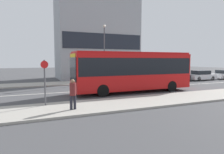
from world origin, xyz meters
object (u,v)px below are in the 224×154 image
Objects in this scene: parked_car_1 at (201,76)px; pedestrian_near_stop at (73,92)px; city_bus at (133,69)px; parked_car_0 at (172,76)px; bus_stop_sign at (45,79)px; street_lamp at (104,47)px.

pedestrian_near_stop is at bearing -153.46° from parked_car_1.
city_bus reaches higher than pedestrian_near_stop.
parked_car_0 is at bearing 31.97° from city_bus.
bus_stop_sign is 13.15m from street_lamp.
pedestrian_near_stop is 0.24× the size of street_lamp.
city_bus is at bearing 35.01° from pedestrian_near_stop.
street_lamp reaches higher than pedestrian_near_stop.
parked_car_1 is 23.14m from bus_stop_sign.
parked_car_0 is 18.72m from bus_stop_sign.
city_bus is at bearing -90.56° from street_lamp.
parked_car_1 is (4.92, -0.14, -0.02)m from parked_car_0.
pedestrian_near_stop is (-15.29, -10.23, 0.41)m from parked_car_0.
bus_stop_sign is at bearing -126.67° from street_lamp.
city_bus is 2.27× the size of parked_car_0.
bus_stop_sign reaches higher than parked_car_1.
parked_car_0 is at bearing 178.35° from parked_car_1.
city_bus is 14.98m from parked_car_1.
street_lamp is at bearing 53.33° from bus_stop_sign.
city_bus reaches higher than parked_car_0.
pedestrian_near_stop is (-6.31, -4.66, -0.93)m from city_bus.
parked_car_1 is 1.53× the size of bus_stop_sign.
parked_car_0 is 2.81× the size of pedestrian_near_stop.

